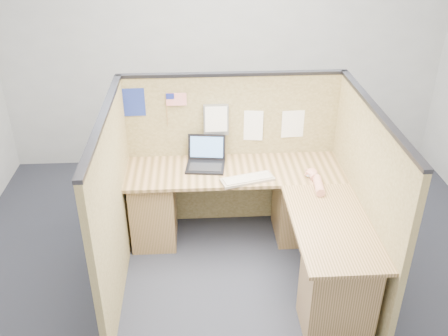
{
  "coord_description": "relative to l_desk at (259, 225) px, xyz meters",
  "views": [
    {
      "loc": [
        -0.33,
        -3.22,
        2.94
      ],
      "look_at": [
        -0.11,
        0.5,
        0.85
      ],
      "focal_mm": 40.0,
      "sensor_mm": 36.0,
      "label": 1
    }
  ],
  "objects": [
    {
      "name": "file_holder",
      "position": [
        -0.34,
        0.66,
        0.71
      ],
      "size": [
        0.23,
        0.05,
        0.29
      ],
      "color": "slate",
      "rests_on": "cubicle_partitions"
    },
    {
      "name": "wall_back",
      "position": [
        -0.18,
        1.96,
        1.01
      ],
      "size": [
        5.0,
        0.0,
        5.0
      ],
      "primitive_type": "plane",
      "rotation": [
        1.57,
        0.0,
        0.0
      ],
      "color": "#A1A4A7",
      "rests_on": "floor"
    },
    {
      "name": "l_desk",
      "position": [
        0.0,
        0.0,
        0.0
      ],
      "size": [
        1.95,
        1.75,
        0.73
      ],
      "color": "brown",
      "rests_on": "floor"
    },
    {
      "name": "keyboard",
      "position": [
        -0.09,
        0.19,
        0.35
      ],
      "size": [
        0.49,
        0.27,
        0.03
      ],
      "rotation": [
        0.0,
        0.0,
        0.27
      ],
      "color": "gray",
      "rests_on": "l_desk"
    },
    {
      "name": "hand_forearm",
      "position": [
        0.49,
        0.08,
        0.38
      ],
      "size": [
        0.11,
        0.39,
        0.08
      ],
      "color": "tan",
      "rests_on": "l_desk"
    },
    {
      "name": "mouse",
      "position": [
        0.48,
        0.22,
        0.36
      ],
      "size": [
        0.12,
        0.09,
        0.05
      ],
      "primitive_type": "ellipsoid",
      "rotation": [
        0.0,
        0.0,
        0.18
      ],
      "color": "silver",
      "rests_on": "l_desk"
    },
    {
      "name": "blue_poster",
      "position": [
        -1.06,
        0.68,
        0.89
      ],
      "size": [
        0.2,
        0.01,
        0.26
      ],
      "primitive_type": "cube",
      "rotation": [
        0.0,
        0.0,
        0.03
      ],
      "color": "navy",
      "rests_on": "cubicle_partitions"
    },
    {
      "name": "floor",
      "position": [
        -0.18,
        -0.29,
        -0.39
      ],
      "size": [
        5.0,
        5.0,
        0.0
      ],
      "primitive_type": "plane",
      "color": "black",
      "rests_on": "ground"
    },
    {
      "name": "cubicle_partitions",
      "position": [
        -0.18,
        0.14,
        0.38
      ],
      "size": [
        2.06,
        1.83,
        1.53
      ],
      "color": "brown",
      "rests_on": "floor"
    },
    {
      "name": "paper_right",
      "position": [
        0.38,
        0.68,
        0.64
      ],
      "size": [
        0.21,
        0.02,
        0.27
      ],
      "primitive_type": "cube",
      "rotation": [
        0.0,
        0.0,
        0.06
      ],
      "color": "white",
      "rests_on": "cubicle_partitions"
    },
    {
      "name": "american_flag",
      "position": [
        -0.71,
        0.67,
        0.9
      ],
      "size": [
        0.18,
        0.01,
        0.32
      ],
      "color": "olive",
      "rests_on": "cubicle_partitions"
    },
    {
      "name": "laptop",
      "position": [
        -0.44,
        0.5,
        0.4
      ],
      "size": [
        0.37,
        0.37,
        0.25
      ],
      "rotation": [
        0.0,
        0.0,
        -0.12
      ],
      "color": "black",
      "rests_on": "l_desk"
    },
    {
      "name": "paper_left",
      "position": [
        -0.02,
        0.68,
        0.63
      ],
      "size": [
        0.23,
        0.04,
        0.3
      ],
      "primitive_type": "cube",
      "rotation": [
        0.0,
        0.0,
        -0.13
      ],
      "color": "white",
      "rests_on": "cubicle_partitions"
    }
  ]
}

